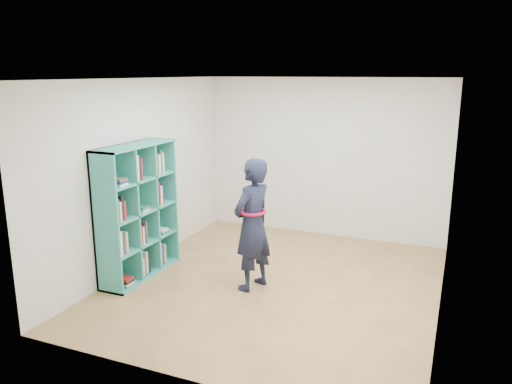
% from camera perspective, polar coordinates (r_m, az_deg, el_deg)
% --- Properties ---
extents(floor, '(4.50, 4.50, 0.00)m').
position_cam_1_polar(floor, '(6.59, 2.26, -10.44)').
color(floor, brown).
rests_on(floor, ground).
extents(ceiling, '(4.50, 4.50, 0.00)m').
position_cam_1_polar(ceiling, '(6.02, 2.49, 12.80)').
color(ceiling, white).
rests_on(ceiling, wall_back).
extents(wall_left, '(0.02, 4.50, 2.60)m').
position_cam_1_polar(wall_left, '(7.10, -12.96, 2.02)').
color(wall_left, silver).
rests_on(wall_left, floor).
extents(wall_right, '(0.02, 4.50, 2.60)m').
position_cam_1_polar(wall_right, '(5.82, 21.18, -1.09)').
color(wall_right, silver).
rests_on(wall_right, floor).
extents(wall_back, '(4.00, 0.02, 2.60)m').
position_cam_1_polar(wall_back, '(8.29, 7.78, 3.86)').
color(wall_back, silver).
rests_on(wall_back, floor).
extents(wall_front, '(4.00, 0.02, 2.60)m').
position_cam_1_polar(wall_front, '(4.22, -8.34, -5.68)').
color(wall_front, silver).
rests_on(wall_front, floor).
extents(bookshelf, '(0.39, 1.33, 1.78)m').
position_cam_1_polar(bookshelf, '(6.78, -13.58, -2.35)').
color(bookshelf, teal).
rests_on(bookshelf, floor).
extents(person, '(0.56, 0.70, 1.67)m').
position_cam_1_polar(person, '(6.19, -0.42, -3.75)').
color(person, black).
rests_on(person, floor).
extents(smartphone, '(0.02, 0.09, 0.13)m').
position_cam_1_polar(smartphone, '(6.33, -0.92, -2.34)').
color(smartphone, silver).
rests_on(smartphone, person).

